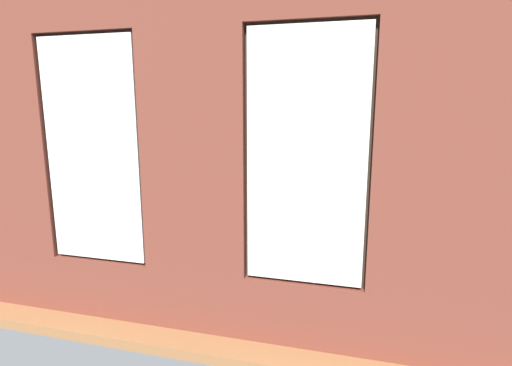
% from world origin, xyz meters
% --- Properties ---
extents(ground_plane, '(6.94, 5.51, 0.10)m').
position_xyz_m(ground_plane, '(0.00, 0.00, -0.05)').
color(ground_plane, '#99663D').
extents(brick_wall_with_windows, '(6.34, 0.30, 3.28)m').
position_xyz_m(brick_wall_with_windows, '(0.00, 2.37, 1.61)').
color(brick_wall_with_windows, brown).
rests_on(brick_wall_with_windows, ground_plane).
extents(white_wall_right, '(0.10, 4.51, 3.28)m').
position_xyz_m(white_wall_right, '(3.12, 0.20, 1.64)').
color(white_wall_right, white).
rests_on(white_wall_right, ground_plane).
extents(couch_by_window, '(1.87, 0.87, 0.80)m').
position_xyz_m(couch_by_window, '(0.01, 1.72, 0.33)').
color(couch_by_window, black).
rests_on(couch_by_window, ground_plane).
extents(couch_left, '(0.93, 1.84, 0.80)m').
position_xyz_m(couch_left, '(-2.47, -0.10, 0.33)').
color(couch_left, black).
rests_on(couch_left, ground_plane).
extents(coffee_table, '(1.47, 0.86, 0.42)m').
position_xyz_m(coffee_table, '(-0.21, -0.45, 0.38)').
color(coffee_table, olive).
rests_on(coffee_table, ground_plane).
extents(cup_ceramic, '(0.09, 0.09, 0.10)m').
position_xyz_m(cup_ceramic, '(-0.32, -0.32, 0.47)').
color(cup_ceramic, '#4C4C51').
rests_on(cup_ceramic, coffee_table).
extents(table_plant_small, '(0.13, 0.13, 0.22)m').
position_xyz_m(table_plant_small, '(-0.21, -0.45, 0.54)').
color(table_plant_small, brown).
rests_on(table_plant_small, coffee_table).
extents(remote_black, '(0.12, 0.17, 0.02)m').
position_xyz_m(remote_black, '(-0.02, -0.55, 0.43)').
color(remote_black, black).
rests_on(remote_black, coffee_table).
extents(remote_silver, '(0.18, 0.08, 0.02)m').
position_xyz_m(remote_silver, '(0.23, -0.32, 0.43)').
color(remote_silver, '#B2B2B7').
rests_on(remote_silver, coffee_table).
extents(remote_gray, '(0.11, 0.18, 0.02)m').
position_xyz_m(remote_gray, '(-0.61, -0.60, 0.43)').
color(remote_gray, '#59595B').
rests_on(remote_gray, coffee_table).
extents(media_console, '(1.05, 0.42, 0.60)m').
position_xyz_m(media_console, '(2.82, 0.06, 0.30)').
color(media_console, black).
rests_on(media_console, ground_plane).
extents(tv_flatscreen, '(0.94, 0.20, 0.66)m').
position_xyz_m(tv_flatscreen, '(2.82, 0.06, 0.93)').
color(tv_flatscreen, black).
rests_on(tv_flatscreen, media_console).
extents(papasan_chair, '(1.06, 1.06, 0.68)m').
position_xyz_m(papasan_chair, '(-0.14, -1.37, 0.44)').
color(papasan_chair, olive).
rests_on(papasan_chair, ground_plane).
extents(potted_plant_near_tv, '(0.81, 0.78, 1.20)m').
position_xyz_m(potted_plant_near_tv, '(2.27, 1.04, 0.53)').
color(potted_plant_near_tv, brown).
rests_on(potted_plant_near_tv, ground_plane).
extents(potted_plant_corner_near_left, '(0.68, 0.68, 0.96)m').
position_xyz_m(potted_plant_corner_near_left, '(-2.62, -1.75, 0.64)').
color(potted_plant_corner_near_left, beige).
rests_on(potted_plant_corner_near_left, ground_plane).
extents(potted_plant_beside_window_right, '(0.82, 0.85, 1.04)m').
position_xyz_m(potted_plant_beside_window_right, '(2.30, 1.82, 0.49)').
color(potted_plant_beside_window_right, brown).
rests_on(potted_plant_beside_window_right, ground_plane).
extents(potted_plant_by_left_couch, '(0.28, 0.28, 0.49)m').
position_xyz_m(potted_plant_by_left_couch, '(-2.07, -1.45, 0.31)').
color(potted_plant_by_left_couch, '#47423D').
rests_on(potted_plant_by_left_couch, ground_plane).
extents(potted_plant_corner_far_left, '(0.81, 0.81, 1.24)m').
position_xyz_m(potted_plant_corner_far_left, '(-2.62, 1.82, 0.80)').
color(potted_plant_corner_far_left, brown).
rests_on(potted_plant_corner_far_left, ground_plane).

